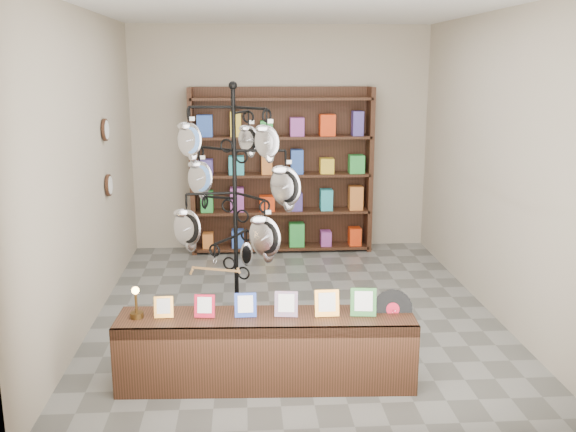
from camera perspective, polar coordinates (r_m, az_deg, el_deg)
name	(u,v)px	position (r m, az deg, el deg)	size (l,w,h in m)	color
ground	(295,312)	(6.66, 0.61, -8.49)	(5.00, 5.00, 0.00)	slate
room_envelope	(295,131)	(6.22, 0.65, 7.55)	(5.00, 5.00, 5.00)	#ADA28B
display_tree	(235,193)	(5.77, -4.74, 2.03)	(1.29, 1.29, 2.34)	black
front_shelf	(266,350)	(5.15, -1.94, -11.80)	(2.33, 0.57, 0.82)	black
back_shelving	(282,176)	(8.60, -0.58, 3.59)	(2.42, 0.36, 2.20)	black
wall_clocks	(107,158)	(7.19, -15.79, 5.00)	(0.03, 0.24, 0.84)	black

